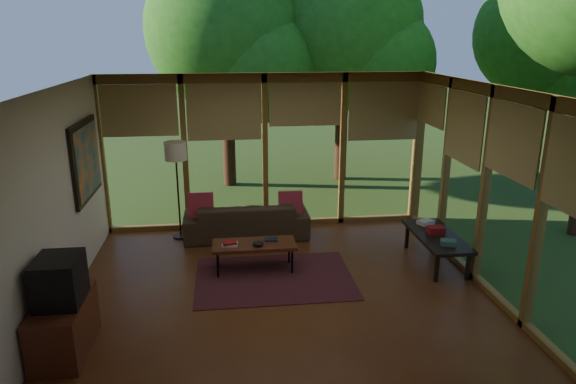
{
  "coord_description": "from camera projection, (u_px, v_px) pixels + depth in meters",
  "views": [
    {
      "loc": [
        -0.67,
        -6.21,
        3.3
      ],
      "look_at": [
        0.18,
        0.7,
        1.17
      ],
      "focal_mm": 32.0,
      "sensor_mm": 36.0,
      "label": 1
    }
  ],
  "objects": [
    {
      "name": "floor",
      "position": [
        281.0,
        290.0,
        6.93
      ],
      "size": [
        5.5,
        5.5,
        0.0
      ],
      "primitive_type": "plane",
      "color": "brown",
      "rests_on": "ground"
    },
    {
      "name": "ceiling",
      "position": [
        280.0,
        87.0,
        6.14
      ],
      "size": [
        5.5,
        5.5,
        0.0
      ],
      "primitive_type": "plane",
      "rotation": [
        3.14,
        0.0,
        0.0
      ],
      "color": "silver",
      "rests_on": "ground"
    },
    {
      "name": "wall_left",
      "position": [
        56.0,
        203.0,
        6.22
      ],
      "size": [
        0.04,
        5.0,
        2.7
      ],
      "primitive_type": "cube",
      "color": "silver",
      "rests_on": "ground"
    },
    {
      "name": "wall_front",
      "position": [
        314.0,
        285.0,
        4.17
      ],
      "size": [
        5.5,
        0.04,
        2.7
      ],
      "primitive_type": "cube",
      "color": "silver",
      "rests_on": "ground"
    },
    {
      "name": "window_wall_back",
      "position": [
        265.0,
        152.0,
        8.91
      ],
      "size": [
        5.5,
        0.12,
        2.7
      ],
      "primitive_type": "cube",
      "color": "olive",
      "rests_on": "ground"
    },
    {
      "name": "window_wall_right",
      "position": [
        485.0,
        187.0,
        6.86
      ],
      "size": [
        0.12,
        5.0,
        2.7
      ],
      "primitive_type": "cube",
      "color": "olive",
      "rests_on": "ground"
    },
    {
      "name": "exterior_lawn",
      "position": [
        516.0,
        150.0,
        15.46
      ],
      "size": [
        40.0,
        40.0,
        0.0
      ],
      "primitive_type": "plane",
      "color": "#2E4B1C",
      "rests_on": "ground"
    },
    {
      "name": "tree_nw",
      "position": [
        225.0,
        30.0,
        10.93
      ],
      "size": [
        3.41,
        3.41,
        5.12
      ],
      "color": "#3B2115",
      "rests_on": "ground"
    },
    {
      "name": "tree_ne",
      "position": [
        344.0,
        28.0,
        11.41
      ],
      "size": [
        3.49,
        3.49,
        5.21
      ],
      "color": "#3B2115",
      "rests_on": "ground"
    },
    {
      "name": "tree_far",
      "position": [
        540.0,
        34.0,
        11.62
      ],
      "size": [
        2.94,
        2.94,
        4.8
      ],
      "color": "#3B2115",
      "rests_on": "ground"
    },
    {
      "name": "rug",
      "position": [
        274.0,
        278.0,
        7.26
      ],
      "size": [
        2.2,
        1.56,
        0.01
      ],
      "primitive_type": "cube",
      "color": "maroon",
      "rests_on": "floor"
    },
    {
      "name": "sofa",
      "position": [
        246.0,
        219.0,
        8.7
      ],
      "size": [
        2.09,
        0.82,
        0.61
      ],
      "primitive_type": "imported",
      "rotation": [
        0.0,
        0.0,
        3.15
      ],
      "color": "#3D2F1E",
      "rests_on": "floor"
    },
    {
      "name": "pillow_left",
      "position": [
        201.0,
        206.0,
        8.48
      ],
      "size": [
        0.42,
        0.23,
        0.44
      ],
      "primitive_type": "cube",
      "rotation": [
        -0.21,
        0.0,
        0.0
      ],
      "color": "maroon",
      "rests_on": "sofa"
    },
    {
      "name": "pillow_right",
      "position": [
        291.0,
        203.0,
        8.66
      ],
      "size": [
        0.4,
        0.21,
        0.42
      ],
      "primitive_type": "cube",
      "rotation": [
        -0.21,
        0.0,
        0.0
      ],
      "color": "maroon",
      "rests_on": "sofa"
    },
    {
      "name": "ct_book_lower",
      "position": [
        230.0,
        245.0,
        7.3
      ],
      "size": [
        0.23,
        0.18,
        0.03
      ],
      "primitive_type": "cube",
      "rotation": [
        0.0,
        0.0,
        -0.08
      ],
      "color": "beige",
      "rests_on": "coffee_table"
    },
    {
      "name": "ct_book_upper",
      "position": [
        230.0,
        243.0,
        7.29
      ],
      "size": [
        0.21,
        0.17,
        0.03
      ],
      "primitive_type": "cube",
      "rotation": [
        0.0,
        0.0,
        0.11
      ],
      "color": "maroon",
      "rests_on": "coffee_table"
    },
    {
      "name": "ct_book_side",
      "position": [
        271.0,
        239.0,
        7.5
      ],
      "size": [
        0.19,
        0.15,
        0.03
      ],
      "primitive_type": "cube",
      "rotation": [
        0.0,
        0.0,
        -0.05
      ],
      "color": "black",
      "rests_on": "coffee_table"
    },
    {
      "name": "ct_bowl",
      "position": [
        258.0,
        243.0,
        7.29
      ],
      "size": [
        0.16,
        0.16,
        0.07
      ],
      "primitive_type": "ellipsoid",
      "color": "black",
      "rests_on": "coffee_table"
    },
    {
      "name": "media_cabinet",
      "position": [
        64.0,
        327.0,
        5.51
      ],
      "size": [
        0.5,
        1.0,
        0.6
      ],
      "primitive_type": "cube",
      "color": "#5D2919",
      "rests_on": "floor"
    },
    {
      "name": "television",
      "position": [
        59.0,
        280.0,
        5.35
      ],
      "size": [
        0.45,
        0.55,
        0.5
      ],
      "primitive_type": "cube",
      "color": "black",
      "rests_on": "media_cabinet"
    },
    {
      "name": "console_book_a",
      "position": [
        448.0,
        243.0,
        7.24
      ],
      "size": [
        0.24,
        0.2,
        0.07
      ],
      "primitive_type": "cube",
      "rotation": [
        0.0,
        0.0,
        -0.29
      ],
      "color": "#37615A",
      "rests_on": "side_console"
    },
    {
      "name": "console_book_b",
      "position": [
        436.0,
        230.0,
        7.66
      ],
      "size": [
        0.24,
        0.17,
        0.11
      ],
      "primitive_type": "cube",
      "rotation": [
        0.0,
        0.0,
        0.0
      ],
      "color": "maroon",
      "rests_on": "side_console"
    },
    {
      "name": "console_book_c",
      "position": [
        426.0,
        222.0,
        8.05
      ],
      "size": [
        0.29,
        0.26,
        0.06
      ],
      "primitive_type": "cube",
      "rotation": [
        0.0,
        0.0,
        0.45
      ],
      "color": "beige",
      "rests_on": "side_console"
    },
    {
      "name": "floor_lamp",
      "position": [
        176.0,
        157.0,
        8.34
      ],
      "size": [
        0.36,
        0.36,
        1.65
      ],
      "color": "black",
      "rests_on": "floor"
    },
    {
      "name": "coffee_table",
      "position": [
        254.0,
        245.0,
        7.4
      ],
      "size": [
        1.2,
        0.5,
        0.43
      ],
      "color": "#5D2919",
      "rests_on": "floor"
    },
    {
      "name": "side_console",
      "position": [
        437.0,
        237.0,
        7.64
      ],
      "size": [
        0.6,
        1.4,
        0.46
      ],
      "color": "black",
      "rests_on": "floor"
    },
    {
      "name": "wall_painting",
      "position": [
        86.0,
        160.0,
        7.49
      ],
      "size": [
        0.06,
        1.35,
        1.15
      ],
      "color": "black",
      "rests_on": "wall_left"
    }
  ]
}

